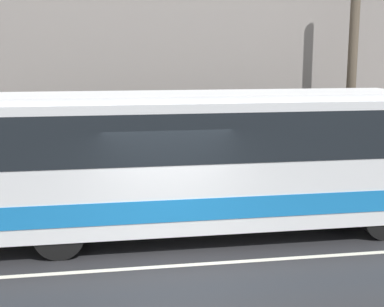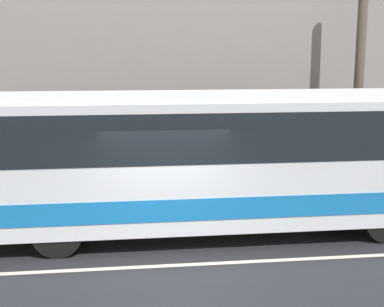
{
  "view_description": "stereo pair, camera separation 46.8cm",
  "coord_description": "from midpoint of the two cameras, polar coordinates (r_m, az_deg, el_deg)",
  "views": [
    {
      "loc": [
        -1.24,
        -9.43,
        3.95
      ],
      "look_at": [
        0.68,
        1.83,
        1.8
      ],
      "focal_mm": 50.0,
      "sensor_mm": 36.0,
      "label": 1
    },
    {
      "loc": [
        -0.77,
        -9.5,
        3.95
      ],
      "look_at": [
        0.68,
        1.83,
        1.8
      ],
      "focal_mm": 50.0,
      "sensor_mm": 36.0,
      "label": 2
    }
  ],
  "objects": [
    {
      "name": "utility_pole_near",
      "position": [
        15.84,
        18.26,
        8.6
      ],
      "size": [
        0.27,
        0.27,
        6.73
      ],
      "color": "brown",
      "rests_on": "sidewalk"
    },
    {
      "name": "ground_plane",
      "position": [
        10.31,
        -1.16,
        -11.9
      ],
      "size": [
        60.0,
        60.0,
        0.0
      ],
      "primitive_type": "plane",
      "color": "#262628"
    },
    {
      "name": "building_facade",
      "position": [
        15.97,
        -3.79,
        15.73
      ],
      "size": [
        60.0,
        0.35,
        11.15
      ],
      "color": "gray",
      "rests_on": "ground_plane"
    },
    {
      "name": "transit_bus",
      "position": [
        11.66,
        2.18,
        -0.21
      ],
      "size": [
        10.83,
        2.48,
        3.11
      ],
      "color": "white",
      "rests_on": "ground_plane"
    },
    {
      "name": "pedestrian_waiting",
      "position": [
        14.92,
        -11.88,
        -0.94
      ],
      "size": [
        0.36,
        0.36,
        1.79
      ],
      "color": "#1E5933",
      "rests_on": "sidewalk"
    },
    {
      "name": "sidewalk",
      "position": [
        15.14,
        -3.25,
        -4.18
      ],
      "size": [
        60.0,
        2.27,
        0.17
      ],
      "color": "#A09E99",
      "rests_on": "ground_plane"
    },
    {
      "name": "lane_stripe",
      "position": [
        10.31,
        -1.16,
        -11.88
      ],
      "size": [
        54.0,
        0.14,
        0.01
      ],
      "color": "beige",
      "rests_on": "ground_plane"
    }
  ]
}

